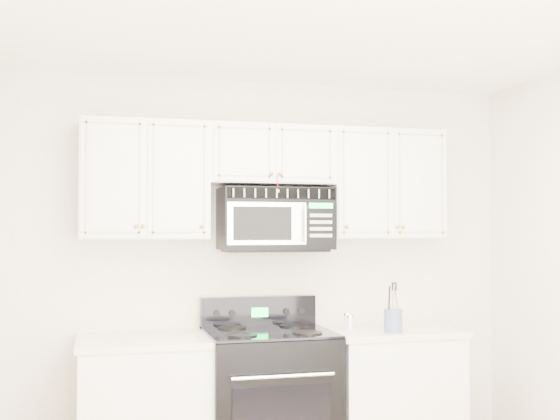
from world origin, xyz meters
name	(u,v)px	position (x,y,z in m)	size (l,w,h in m)	color
room	(353,292)	(0.00, 0.00, 1.30)	(3.51, 3.51, 2.61)	brown
base_cabinet_left	(148,418)	(-0.80, 1.44, 0.43)	(0.86, 0.65, 0.92)	white
base_cabinet_right	(390,402)	(0.80, 1.44, 0.43)	(0.86, 0.65, 0.92)	white
range	(268,402)	(-0.05, 1.42, 0.48)	(0.79, 0.72, 1.13)	black
upper_cabinets	(269,177)	(0.00, 1.58, 1.93)	(2.44, 0.37, 0.75)	white
microwave	(275,219)	(0.04, 1.56, 1.65)	(0.74, 0.42, 0.41)	black
utensil_crock	(393,320)	(0.74, 1.24, 1.00)	(0.12, 0.12, 0.32)	slate
shaker_salt	(347,321)	(0.50, 1.45, 0.97)	(0.05, 0.05, 0.11)	silver
shaker_pepper	(350,322)	(0.51, 1.41, 0.97)	(0.04, 0.04, 0.10)	silver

